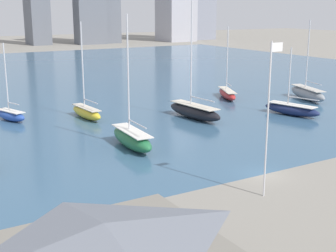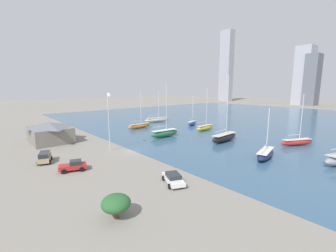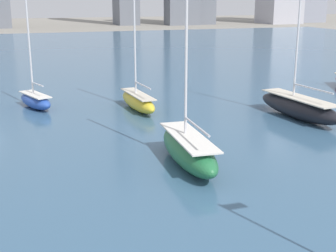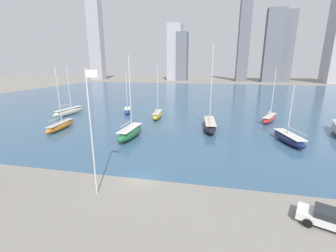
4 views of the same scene
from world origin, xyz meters
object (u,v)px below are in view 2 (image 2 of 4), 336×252
at_px(sailboat_cream, 157,120).
at_px(sailboat_yellow, 205,127).
at_px(sailboat_black, 224,137).
at_px(parked_sedan_white, 173,178).
at_px(sailboat_red, 297,142).
at_px(sailboat_green, 164,133).
at_px(flag_pole, 109,120).
at_px(parked_pickup_red, 74,166).
at_px(sailboat_orange, 140,126).
at_px(boat_shed, 50,132).
at_px(parked_suv_tan, 45,157).
at_px(sailboat_blue, 192,123).
at_px(sailboat_navy, 265,154).

bearing_deg(sailboat_cream, sailboat_yellow, 10.79).
height_order(sailboat_black, parked_sedan_white, sailboat_black).
relative_size(sailboat_red, sailboat_green, 0.84).
distance_m(flag_pole, sailboat_black, 29.36).
bearing_deg(sailboat_green, parked_pickup_red, -67.17).
height_order(flag_pole, sailboat_orange, sailboat_orange).
relative_size(sailboat_red, sailboat_yellow, 0.91).
height_order(flag_pole, sailboat_black, sailboat_black).
bearing_deg(parked_sedan_white, sailboat_cream, 77.55).
bearing_deg(flag_pole, sailboat_red, 56.19).
bearing_deg(sailboat_black, boat_shed, -134.79).
xyz_separation_m(boat_shed, flag_pole, (17.64, 7.72, 4.36)).
height_order(sailboat_black, parked_suv_tan, sailboat_black).
height_order(sailboat_red, sailboat_blue, sailboat_red).
xyz_separation_m(sailboat_red, sailboat_cream, (-51.03, -3.17, 0.13)).
bearing_deg(sailboat_blue, sailboat_green, -86.66).
relative_size(sailboat_navy, sailboat_yellow, 0.73).
height_order(boat_shed, sailboat_navy, sailboat_navy).
bearing_deg(sailboat_green, sailboat_cream, 149.68).
relative_size(boat_shed, parked_suv_tan, 2.42).
xyz_separation_m(sailboat_red, sailboat_green, (-27.84, -18.50, 0.25)).
distance_m(parked_sedan_white, parked_pickup_red, 17.37).
bearing_deg(sailboat_blue, parked_suv_tan, -97.63).
relative_size(flag_pole, sailboat_black, 0.76).
relative_size(sailboat_red, parked_suv_tan, 2.65).
distance_m(sailboat_navy, sailboat_orange, 44.04).
height_order(sailboat_red, parked_sedan_white, sailboat_red).
bearing_deg(sailboat_cream, flag_pole, -43.44).
bearing_deg(parked_pickup_red, sailboat_black, 101.49).
height_order(boat_shed, sailboat_blue, sailboat_blue).
distance_m(sailboat_green, parked_suv_tan, 30.92).
bearing_deg(sailboat_navy, sailboat_green, 171.65).
height_order(sailboat_black, sailboat_blue, sailboat_black).
bearing_deg(sailboat_blue, flag_pole, -92.47).
relative_size(sailboat_yellow, parked_pickup_red, 2.86).
relative_size(sailboat_cream, parked_sedan_white, 2.35).
relative_size(sailboat_navy, sailboat_black, 0.58).
distance_m(boat_shed, sailboat_red, 61.31).
bearing_deg(boat_shed, flag_pole, 23.32).
relative_size(flag_pole, sailboat_cream, 1.03).
bearing_deg(sailboat_green, parked_suv_tan, -82.71).
height_order(boat_shed, parked_pickup_red, boat_shed).
bearing_deg(flag_pole, sailboat_black, 67.83).
height_order(sailboat_black, parked_pickup_red, sailboat_black).
distance_m(sailboat_navy, sailboat_red, 15.56).
distance_m(boat_shed, parked_pickup_red, 24.61).
xyz_separation_m(sailboat_yellow, sailboat_cream, (-24.13, -1.05, 0.03)).
relative_size(boat_shed, sailboat_yellow, 0.83).
relative_size(sailboat_green, parked_pickup_red, 3.11).
height_order(sailboat_red, sailboat_orange, sailboat_orange).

